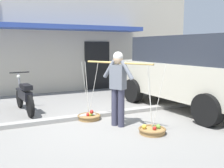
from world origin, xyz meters
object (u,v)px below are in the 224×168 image
object	(u,v)px
fruit_vendor	(118,84)
fruit_basket_left_side	(152,130)
parked_truck	(190,70)
motorcycle_second_in_row	(24,96)
fruit_basket_right_side	(89,116)

from	to	relation	value
fruit_vendor	fruit_basket_left_side	bearing A→B (deg)	-61.57
fruit_vendor	parked_truck	xyz separation A→B (m)	(2.66, 0.62, 0.15)
motorcycle_second_in_row	parked_truck	world-z (taller)	parked_truck
fruit_basket_right_side	motorcycle_second_in_row	size ratio (longest dim) A/B	0.80
fruit_vendor	parked_truck	bearing A→B (deg)	13.19
fruit_basket_left_side	motorcycle_second_in_row	bearing A→B (deg)	126.59
fruit_basket_left_side	parked_truck	xyz separation A→B (m)	(2.25, 1.40, 1.05)
motorcycle_second_in_row	fruit_vendor	bearing A→B (deg)	-50.86
fruit_basket_right_side	motorcycle_second_in_row	distance (m)	1.99
fruit_basket_left_side	parked_truck	world-z (taller)	parked_truck
fruit_basket_left_side	fruit_basket_right_side	world-z (taller)	same
motorcycle_second_in_row	parked_truck	size ratio (longest dim) A/B	0.37
fruit_vendor	fruit_basket_right_side	xyz separation A→B (m)	(-0.42, 0.77, -0.90)
fruit_basket_right_side	motorcycle_second_in_row	world-z (taller)	fruit_basket_right_side
fruit_basket_right_side	parked_truck	size ratio (longest dim) A/B	0.29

